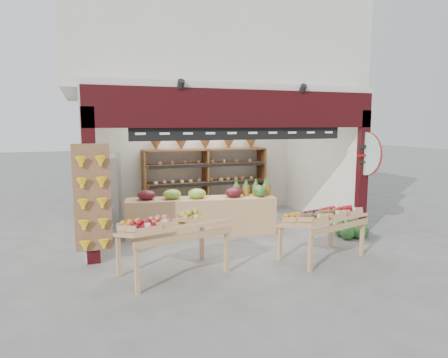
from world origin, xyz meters
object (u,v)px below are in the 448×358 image
(display_table_right, at_px, (322,217))
(watermelon_pile, at_px, (350,227))
(mid_counter, at_px, (201,214))
(display_table_left, at_px, (165,226))
(back_shelving, at_px, (206,168))
(cardboard_stack, at_px, (150,217))
(refrigerator, at_px, (105,189))

(display_table_right, relative_size, watermelon_pile, 2.09)
(mid_counter, height_order, display_table_left, display_table_left)
(display_table_left, bearing_deg, watermelon_pile, 11.92)
(display_table_left, bearing_deg, back_shelving, 64.63)
(cardboard_stack, height_order, display_table_left, display_table_left)
(cardboard_stack, xyz_separation_m, watermelon_pile, (3.93, -2.02, -0.07))
(back_shelving, relative_size, refrigerator, 1.91)
(back_shelving, relative_size, display_table_right, 2.00)
(refrigerator, relative_size, cardboard_stack, 1.67)
(back_shelving, bearing_deg, display_table_left, -115.37)
(watermelon_pile, bearing_deg, mid_counter, 157.84)
(display_table_left, distance_m, watermelon_pile, 4.28)
(refrigerator, bearing_deg, mid_counter, -24.60)
(mid_counter, distance_m, watermelon_pile, 3.19)
(back_shelving, bearing_deg, cardboard_stack, -147.72)
(display_table_right, bearing_deg, mid_counter, 125.47)
(refrigerator, distance_m, display_table_left, 3.66)
(display_table_right, bearing_deg, back_shelving, 102.58)
(cardboard_stack, height_order, watermelon_pile, cardboard_stack)
(display_table_right, xyz_separation_m, watermelon_pile, (1.37, 1.01, -0.54))
(display_table_left, bearing_deg, mid_counter, 59.99)
(refrigerator, height_order, display_table_right, refrigerator)
(back_shelving, xyz_separation_m, cardboard_stack, (-1.64, -1.04, -0.96))
(display_table_left, xyz_separation_m, watermelon_pile, (4.15, 0.88, -0.58))
(cardboard_stack, bearing_deg, back_shelving, 32.28)
(refrigerator, height_order, watermelon_pile, refrigerator)
(mid_counter, xyz_separation_m, display_table_right, (1.57, -2.21, 0.30))
(back_shelving, height_order, display_table_left, back_shelving)
(display_table_left, bearing_deg, cardboard_stack, 85.62)
(mid_counter, bearing_deg, display_table_right, -54.53)
(back_shelving, xyz_separation_m, display_table_left, (-1.87, -3.94, -0.44))
(back_shelving, relative_size, display_table_left, 1.83)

